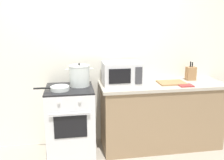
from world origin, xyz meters
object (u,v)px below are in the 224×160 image
(cutting_board, at_px, (171,83))
(microwave, at_px, (122,73))
(stove, at_px, (71,121))
(knife_block, at_px, (191,73))
(stock_pot, at_px, (79,76))
(frying_pan, at_px, (59,88))
(oven_mitt, at_px, (186,85))

(cutting_board, bearing_deg, microwave, 173.41)
(stove, distance_m, knife_block, 1.81)
(stove, bearing_deg, stock_pot, 31.82)
(frying_pan, bearing_deg, stock_pot, 34.57)
(microwave, height_order, cutting_board, microwave)
(microwave, distance_m, oven_mitt, 0.85)
(cutting_board, bearing_deg, oven_mitt, -50.71)
(stove, relative_size, frying_pan, 2.14)
(microwave, height_order, oven_mitt, microwave)
(frying_pan, bearing_deg, cutting_board, 3.55)
(stove, height_order, oven_mitt, oven_mitt)
(stock_pot, bearing_deg, microwave, -0.54)
(frying_pan, xyz_separation_m, microwave, (0.81, 0.17, 0.12))
(knife_block, bearing_deg, stock_pot, -177.94)
(frying_pan, height_order, knife_block, knife_block)
(frying_pan, bearing_deg, stove, 37.50)
(stock_pot, height_order, microwave, same)
(microwave, xyz_separation_m, knife_block, (1.02, 0.06, -0.05))
(stove, height_order, knife_block, knife_block)
(microwave, xyz_separation_m, oven_mitt, (0.81, -0.24, -0.14))
(stock_pot, xyz_separation_m, knife_block, (1.58, 0.06, -0.04))
(stove, bearing_deg, knife_block, 4.71)
(stove, distance_m, stock_pot, 0.62)
(frying_pan, xyz_separation_m, oven_mitt, (1.62, -0.07, -0.02))
(knife_block, xyz_separation_m, oven_mitt, (-0.21, -0.30, -0.09))
(cutting_board, xyz_separation_m, oven_mitt, (0.13, -0.16, -0.00))
(stove, bearing_deg, oven_mitt, -6.05)
(stock_pot, distance_m, oven_mitt, 1.39)
(cutting_board, relative_size, oven_mitt, 2.00)
(frying_pan, bearing_deg, microwave, 11.85)
(stove, relative_size, microwave, 1.84)
(stock_pot, relative_size, microwave, 0.70)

